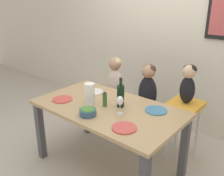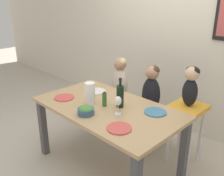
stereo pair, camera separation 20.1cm
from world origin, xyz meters
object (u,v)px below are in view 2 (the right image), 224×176
object	(u,v)px
chair_far_left	(120,104)
dinner_plate_front_right	(119,128)
wine_glass_near	(118,101)
dinner_plate_front_left	(64,98)
person_child_center	(151,88)
wine_bottle	(120,96)
paper_towel_roll	(90,93)
dinner_plate_back_right	(155,112)
chair_far_center	(150,116)
salad_bowl_large	(86,110)
dinner_plate_back_left	(97,91)
person_baby_right	(191,83)
chair_right_highchair	(187,118)
person_child_left	(120,78)

from	to	relation	value
chair_far_left	dinner_plate_front_right	distance (m)	1.29
wine_glass_near	dinner_plate_front_left	size ratio (longest dim) A/B	0.84
person_child_center	dinner_plate_front_left	xyz separation A→B (m)	(-0.53, -0.86, -0.02)
wine_bottle	wine_glass_near	world-z (taller)	wine_bottle
paper_towel_roll	dinner_plate_back_right	size ratio (longest dim) A/B	1.04
chair_far_center	salad_bowl_large	world-z (taller)	salad_bowl_large
chair_far_center	chair_far_left	bearing A→B (deg)	180.00
paper_towel_roll	dinner_plate_back_left	world-z (taller)	paper_towel_roll
person_child_center	dinner_plate_back_right	xyz separation A→B (m)	(0.38, -0.45, -0.02)
chair_far_center	person_baby_right	bearing A→B (deg)	0.19
chair_right_highchair	person_child_left	size ratio (longest dim) A/B	1.20
dinner_plate_front_left	wine_bottle	bearing A→B (deg)	24.50
paper_towel_roll	dinner_plate_front_right	world-z (taller)	paper_towel_roll
chair_right_highchair	person_child_center	size ratio (longest dim) A/B	1.20
paper_towel_roll	dinner_plate_front_right	bearing A→B (deg)	-16.79
wine_bottle	salad_bowl_large	world-z (taller)	wine_bottle
chair_far_left	chair_far_center	bearing A→B (deg)	0.00
salad_bowl_large	dinner_plate_front_left	xyz separation A→B (m)	(-0.46, 0.08, -0.03)
wine_bottle	dinner_plate_front_left	distance (m)	0.65
person_child_center	dinner_plate_back_right	size ratio (longest dim) A/B	2.67
person_child_left	dinner_plate_front_left	distance (m)	0.86
paper_towel_roll	chair_right_highchair	bearing A→B (deg)	45.74
chair_far_left	person_baby_right	world-z (taller)	person_baby_right
dinner_plate_back_right	person_child_left	bearing A→B (deg)	153.10
paper_towel_roll	person_child_left	bearing A→B (deg)	110.02
wine_bottle	chair_right_highchair	bearing A→B (deg)	53.85
chair_right_highchair	dinner_plate_front_left	bearing A→B (deg)	-139.81
person_child_center	paper_towel_roll	distance (m)	0.78
chair_right_highchair	wine_glass_near	world-z (taller)	wine_glass_near
wine_bottle	dinner_plate_front_left	world-z (taller)	wine_bottle
chair_far_left	dinner_plate_back_right	world-z (taller)	dinner_plate_back_right
chair_far_center	chair_right_highchair	bearing A→B (deg)	0.00
chair_far_center	salad_bowl_large	size ratio (longest dim) A/B	2.84
dinner_plate_back_left	wine_glass_near	bearing A→B (deg)	-22.52
paper_towel_roll	chair_far_center	bearing A→B (deg)	72.30
salad_bowl_large	dinner_plate_back_left	xyz separation A→B (m)	(-0.36, 0.45, -0.03)
wine_bottle	dinner_plate_back_right	size ratio (longest dim) A/B	1.43
dinner_plate_front_left	dinner_plate_front_right	world-z (taller)	same
person_baby_right	salad_bowl_large	distance (m)	1.10
person_child_left	dinner_plate_front_right	world-z (taller)	person_child_left
wine_glass_near	dinner_plate_front_right	distance (m)	0.30
person_child_center	wine_glass_near	world-z (taller)	person_child_center
person_child_center	dinner_plate_back_right	world-z (taller)	person_child_center
dinner_plate_front_left	dinner_plate_back_left	xyz separation A→B (m)	(0.11, 0.37, 0.00)
dinner_plate_back_right	dinner_plate_front_left	bearing A→B (deg)	-155.73
person_baby_right	dinner_plate_front_left	xyz separation A→B (m)	(-1.01, -0.86, -0.20)
chair_far_left	person_child_center	world-z (taller)	person_child_center
salad_bowl_large	dinner_plate_back_right	xyz separation A→B (m)	(0.44, 0.49, -0.03)
chair_far_left	person_child_left	xyz separation A→B (m)	(-0.00, 0.00, 0.37)
dinner_plate_front_right	paper_towel_roll	bearing A→B (deg)	163.21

